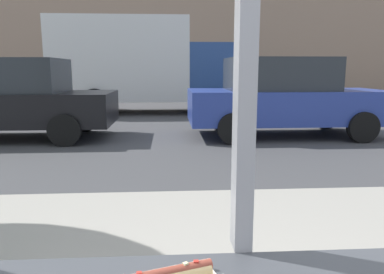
{
  "coord_description": "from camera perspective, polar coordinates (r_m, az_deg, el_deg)",
  "views": [
    {
      "loc": [
        -0.2,
        -0.89,
        1.48
      ],
      "look_at": [
        -0.03,
        1.89,
        0.97
      ],
      "focal_mm": 34.14,
      "sensor_mm": 36.0,
      "label": 1
    }
  ],
  "objects": [
    {
      "name": "ground_plane",
      "position": [
        9.01,
        -2.3,
        1.0
      ],
      "size": [
        60.0,
        60.0,
        0.0
      ],
      "primitive_type": "plane",
      "color": "#424244"
    },
    {
      "name": "sidewalk_strip",
      "position": [
        2.86,
        0.94,
        -18.91
      ],
      "size": [
        16.0,
        2.8,
        0.15
      ],
      "primitive_type": "cube",
      "color": "#9E998E",
      "rests_on": "ground"
    },
    {
      "name": "building_facade_far",
      "position": [
        21.66,
        -3.2,
        14.46
      ],
      "size": [
        28.0,
        1.2,
        6.0
      ],
      "primitive_type": "cube",
      "color": "gray",
      "rests_on": "ground"
    },
    {
      "name": "parked_car_black",
      "position": [
        8.75,
        -26.45,
        5.35
      ],
      "size": [
        4.31,
        1.94,
        1.72
      ],
      "color": "black",
      "rests_on": "ground"
    },
    {
      "name": "parked_car_blue",
      "position": [
        8.47,
        14.13,
        6.07
      ],
      "size": [
        4.34,
        1.98,
        1.74
      ],
      "color": "#283D93",
      "rests_on": "ground"
    },
    {
      "name": "box_truck",
      "position": [
        12.9,
        -7.83,
        11.3
      ],
      "size": [
        6.28,
        2.44,
        3.17
      ],
      "color": "silver",
      "rests_on": "ground"
    }
  ]
}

